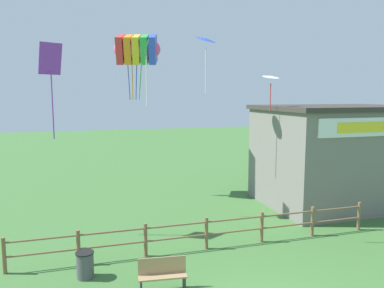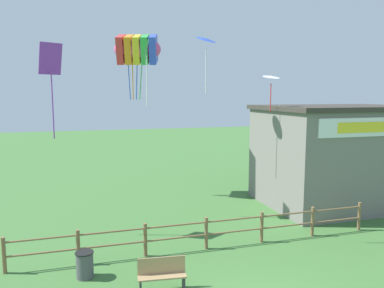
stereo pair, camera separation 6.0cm
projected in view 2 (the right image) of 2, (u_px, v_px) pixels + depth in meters
wooden_fence at (206, 231)px, 14.94m from camera, size 14.86×0.14×1.30m
seaside_building at (337, 155)px, 21.08m from camera, size 8.32×6.23×5.56m
park_bench_near_fence at (162, 274)px, 11.78m from camera, size 1.55×0.57×1.04m
trash_bin at (85, 265)px, 12.60m from camera, size 0.62×0.62×0.90m
kite_rainbow_parafoil at (138, 49)px, 22.25m from camera, size 3.21×2.59×3.93m
kite_purple_streamer at (51, 69)px, 15.71m from camera, size 1.01×0.74×4.03m
kite_green_diamond at (146, 61)px, 18.11m from camera, size 0.39×0.65×3.21m
kite_white_delta at (271, 78)px, 18.86m from camera, size 1.00×1.00×1.93m
kite_blue_delta at (206, 41)px, 18.95m from camera, size 1.42×1.40×2.95m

